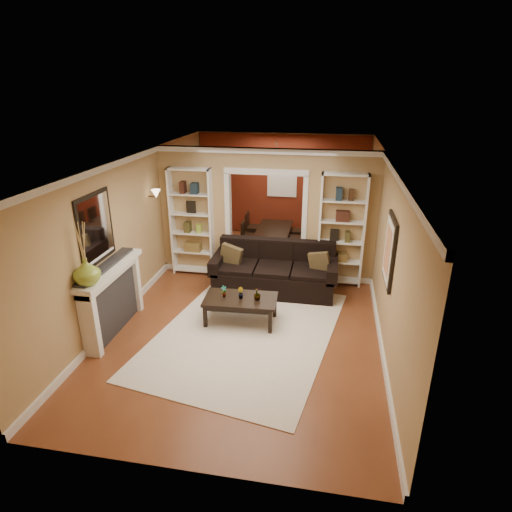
% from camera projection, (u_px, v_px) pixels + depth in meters
% --- Properties ---
extents(floor, '(8.00, 8.00, 0.00)m').
position_uv_depth(floor, '(256.00, 299.00, 8.24)').
color(floor, brown).
rests_on(floor, ground).
extents(ceiling, '(8.00, 8.00, 0.00)m').
position_uv_depth(ceiling, '(256.00, 158.00, 7.23)').
color(ceiling, white).
rests_on(ceiling, ground).
extents(wall_back, '(8.00, 0.00, 8.00)m').
position_uv_depth(wall_back, '(282.00, 185.00, 11.39)').
color(wall_back, tan).
rests_on(wall_back, ground).
extents(wall_front, '(8.00, 0.00, 8.00)m').
position_uv_depth(wall_front, '(181.00, 367.00, 4.09)').
color(wall_front, tan).
rests_on(wall_front, ground).
extents(wall_left, '(0.00, 8.00, 8.00)m').
position_uv_depth(wall_left, '(139.00, 226.00, 8.10)').
color(wall_left, tan).
rests_on(wall_left, ground).
extents(wall_right, '(0.00, 8.00, 8.00)m').
position_uv_depth(wall_right, '(384.00, 241.00, 7.37)').
color(wall_right, tan).
rests_on(wall_right, ground).
extents(partition_wall, '(4.50, 0.15, 2.70)m').
position_uv_depth(partition_wall, '(266.00, 215.00, 8.83)').
color(partition_wall, tan).
rests_on(partition_wall, floor).
extents(red_back_panel, '(4.44, 0.04, 2.64)m').
position_uv_depth(red_back_panel, '(282.00, 187.00, 11.37)').
color(red_back_panel, maroon).
rests_on(red_back_panel, floor).
extents(dining_window, '(0.78, 0.03, 0.98)m').
position_uv_depth(dining_window, '(282.00, 178.00, 11.25)').
color(dining_window, '#8CA5CC').
rests_on(dining_window, wall_back).
extents(area_rug, '(3.34, 4.21, 0.01)m').
position_uv_depth(area_rug, '(246.00, 332.00, 7.16)').
color(area_rug, silver).
rests_on(area_rug, floor).
extents(sofa, '(2.45, 1.06, 0.96)m').
position_uv_depth(sofa, '(274.00, 269.00, 8.42)').
color(sofa, black).
rests_on(sofa, floor).
extents(pillow_left, '(0.45, 0.22, 0.43)m').
position_uv_depth(pillow_left, '(231.00, 257.00, 8.47)').
color(pillow_left, brown).
rests_on(pillow_left, sofa).
extents(pillow_right, '(0.40, 0.18, 0.38)m').
position_uv_depth(pillow_right, '(319.00, 264.00, 8.20)').
color(pillow_right, brown).
rests_on(pillow_right, sofa).
extents(coffee_table, '(1.26, 0.72, 0.47)m').
position_uv_depth(coffee_table, '(241.00, 310.00, 7.38)').
color(coffee_table, black).
rests_on(coffee_table, floor).
extents(plant_left, '(0.13, 0.13, 0.21)m').
position_uv_depth(plant_left, '(224.00, 291.00, 7.30)').
color(plant_left, '#336626').
rests_on(plant_left, coffee_table).
extents(plant_center, '(0.14, 0.14, 0.19)m').
position_uv_depth(plant_center, '(240.00, 293.00, 7.25)').
color(plant_center, '#336626').
rests_on(plant_center, coffee_table).
extents(plant_right, '(0.17, 0.17, 0.21)m').
position_uv_depth(plant_right, '(257.00, 294.00, 7.20)').
color(plant_right, '#336626').
rests_on(plant_right, coffee_table).
extents(bookshelf_left, '(0.90, 0.30, 2.30)m').
position_uv_depth(bookshelf_left, '(192.00, 222.00, 9.00)').
color(bookshelf_left, white).
rests_on(bookshelf_left, floor).
extents(bookshelf_right, '(0.90, 0.30, 2.30)m').
position_uv_depth(bookshelf_right, '(341.00, 231.00, 8.50)').
color(bookshelf_right, white).
rests_on(bookshelf_right, floor).
extents(fireplace, '(0.32, 1.70, 1.16)m').
position_uv_depth(fireplace, '(114.00, 300.00, 7.00)').
color(fireplace, white).
rests_on(fireplace, floor).
extents(vase, '(0.43, 0.43, 0.40)m').
position_uv_depth(vase, '(86.00, 271.00, 6.14)').
color(vase, '#8DAD38').
rests_on(vase, fireplace).
extents(mirror, '(0.03, 0.95, 1.10)m').
position_uv_depth(mirror, '(96.00, 228.00, 6.56)').
color(mirror, silver).
rests_on(mirror, wall_left).
extents(wall_sconce, '(0.18, 0.18, 0.22)m').
position_uv_depth(wall_sconce, '(153.00, 195.00, 8.41)').
color(wall_sconce, '#FFE0A5').
rests_on(wall_sconce, wall_left).
extents(framed_art, '(0.04, 0.85, 1.05)m').
position_uv_depth(framed_art, '(389.00, 251.00, 6.39)').
color(framed_art, black).
rests_on(framed_art, wall_right).
extents(dining_table, '(1.47, 0.82, 0.52)m').
position_uv_depth(dining_table, '(275.00, 238.00, 10.75)').
color(dining_table, black).
rests_on(dining_table, floor).
extents(dining_chair_nw, '(0.39, 0.39, 0.75)m').
position_uv_depth(dining_chair_nw, '(251.00, 236.00, 10.52)').
color(dining_chair_nw, black).
rests_on(dining_chair_nw, floor).
extents(dining_chair_ne, '(0.42, 0.42, 0.77)m').
position_uv_depth(dining_chair_ne, '(296.00, 238.00, 10.34)').
color(dining_chair_ne, black).
rests_on(dining_chair_ne, floor).
extents(dining_chair_sw, '(0.43, 0.43, 0.82)m').
position_uv_depth(dining_chair_sw, '(256.00, 227.00, 11.06)').
color(dining_chair_sw, black).
rests_on(dining_chair_sw, floor).
extents(dining_chair_se, '(0.49, 0.49, 0.75)m').
position_uv_depth(dining_chair_se, '(298.00, 231.00, 10.89)').
color(dining_chair_se, black).
rests_on(dining_chair_se, floor).
extents(chandelier, '(0.50, 0.50, 0.30)m').
position_uv_depth(chandelier, '(276.00, 169.00, 9.95)').
color(chandelier, '#3F2A1C').
rests_on(chandelier, ceiling).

